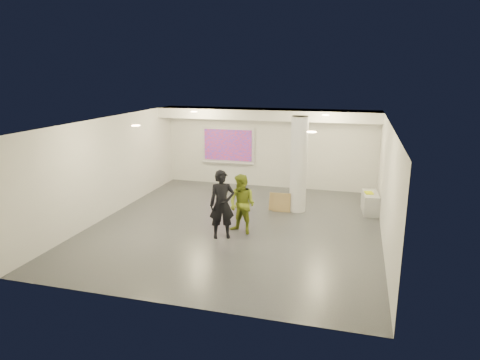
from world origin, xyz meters
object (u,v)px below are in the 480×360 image
(projection_screen, at_px, (228,146))
(credenza, at_px, (370,203))
(column, at_px, (299,165))
(woman, at_px, (222,204))
(man, at_px, (242,204))

(projection_screen, distance_m, credenza, 5.89)
(column, relative_size, woman, 1.64)
(column, distance_m, woman, 3.26)
(column, height_order, credenza, column)
(projection_screen, height_order, man, projection_screen)
(woman, bearing_deg, credenza, 16.23)
(projection_screen, distance_m, man, 5.37)
(woman, distance_m, man, 0.63)
(man, bearing_deg, projection_screen, 130.90)
(woman, bearing_deg, projection_screen, 81.64)
(column, relative_size, projection_screen, 1.43)
(column, xyz_separation_m, credenza, (2.22, 0.43, -1.18))
(woman, bearing_deg, man, 23.75)
(projection_screen, bearing_deg, man, -68.96)
(woman, bearing_deg, column, 36.20)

